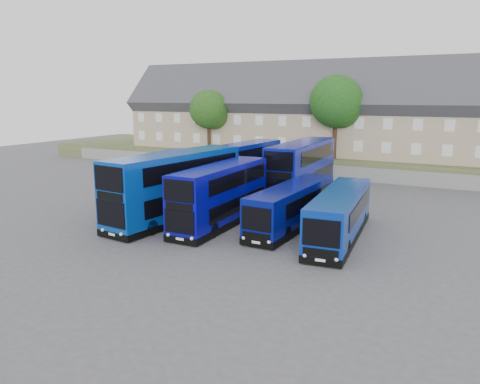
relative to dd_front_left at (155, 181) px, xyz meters
name	(u,v)px	position (x,y,z in m)	size (l,w,h in m)	color
ground	(193,231)	(6.96, -4.89, -2.05)	(120.00, 120.00, 0.00)	#4D4E53
retaining_wall	(312,170)	(6.96, 19.11, -1.30)	(70.00, 0.40, 1.50)	slate
earth_bank	(338,158)	(6.96, 29.11, -1.05)	(80.00, 20.00, 2.00)	#49502D
terrace_row	(306,115)	(3.97, 25.11, 4.54)	(48.00, 10.40, 11.20)	tan
dd_front_left	(155,181)	(0.00, 0.00, 0.00)	(2.94, 10.63, 4.18)	navy
dd_front_mid	(176,187)	(4.18, -2.89, 0.35)	(4.07, 12.50, 4.89)	#093CA5
dd_front_right	(221,196)	(7.76, -2.56, 0.00)	(2.68, 10.59, 4.18)	#080790
dd_rear_left	(242,168)	(3.35, 9.17, 0.12)	(3.34, 11.25, 4.41)	#081CA1
dd_rear_right	(302,170)	(9.31, 9.39, 0.32)	(3.27, 12.24, 4.82)	#081295
coach_east_a	(292,207)	(12.43, -0.88, -0.62)	(2.57, 10.81, 2.93)	#060F78
coach_east_b	(340,216)	(16.08, -1.90, -0.57)	(3.43, 11.28, 3.04)	#082D9F
tree_west	(210,111)	(-6.89, 20.21, 5.00)	(4.80, 4.80, 7.65)	#382314
tree_mid	(338,104)	(9.11, 20.71, 6.01)	(5.76, 5.76, 9.18)	#382314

